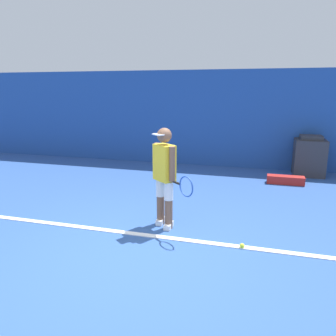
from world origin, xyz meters
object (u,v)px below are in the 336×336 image
tennis_player (165,174)px  covered_chair (309,156)px  equipment_bag (285,180)px  tennis_ball (242,246)px

tennis_player → covered_chair: bearing=96.2°
tennis_player → equipment_bag: 3.63m
tennis_ball → equipment_bag: bearing=77.4°
tennis_player → tennis_ball: size_ratio=22.49×
tennis_ball → equipment_bag: 3.48m
tennis_ball → covered_chair: (1.34, 4.36, 0.44)m
tennis_player → covered_chair: 4.69m
tennis_ball → covered_chair: covered_chair is taller
tennis_player → tennis_ball: tennis_player is taller
covered_chair → tennis_ball: bearing=-107.1°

